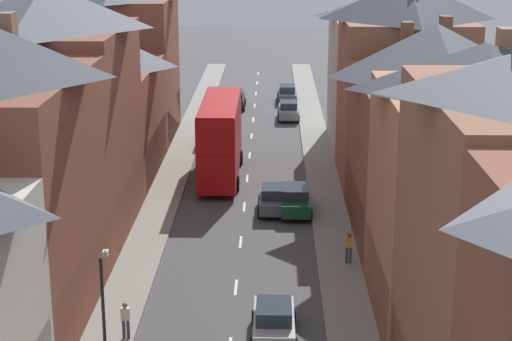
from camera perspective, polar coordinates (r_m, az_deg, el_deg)
pavement_left at (r=54.50m, az=-6.09°, el=-1.64°), size 2.20×104.00×0.14m
pavement_right at (r=54.18m, az=4.68°, el=-1.71°), size 2.20×104.00×0.14m
centre_line_dashes at (r=52.22m, az=-0.79°, el=-2.43°), size 0.14×97.80×0.01m
terrace_row_left at (r=40.61m, az=-15.92°, el=0.47°), size 8.00×69.33×13.80m
terrace_row_right at (r=36.89m, az=14.39°, el=-0.73°), size 8.00×69.87×14.00m
double_decker_bus_lead at (r=57.54m, az=-2.40°, el=2.24°), size 2.74×10.80×5.30m
car_near_blue at (r=79.98m, az=-1.40°, el=4.78°), size 1.90×4.57×1.69m
car_near_silver at (r=36.03m, az=1.20°, el=-9.96°), size 1.90×3.99×1.59m
car_parked_right_a at (r=50.99m, az=2.66°, el=-1.91°), size 1.90×4.47×1.68m
car_mid_black at (r=66.40m, az=-3.05°, el=2.36°), size 1.90×4.19×1.65m
car_parked_left_b at (r=75.32m, az=2.18°, el=4.04°), size 1.90×3.94×1.65m
car_mid_white at (r=51.08m, az=1.19°, el=-1.89°), size 1.90×3.88×1.64m
car_far_grey at (r=83.02m, az=2.09°, el=5.17°), size 1.90×4.44×1.63m
pedestrian_mid_right at (r=36.03m, az=-8.70°, el=-9.74°), size 0.36×0.22×1.61m
pedestrian_far_left at (r=43.41m, az=6.20°, el=-5.03°), size 0.36×0.22×1.61m
street_lamp at (r=31.29m, az=-10.08°, el=-9.51°), size 0.20×1.12×5.50m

